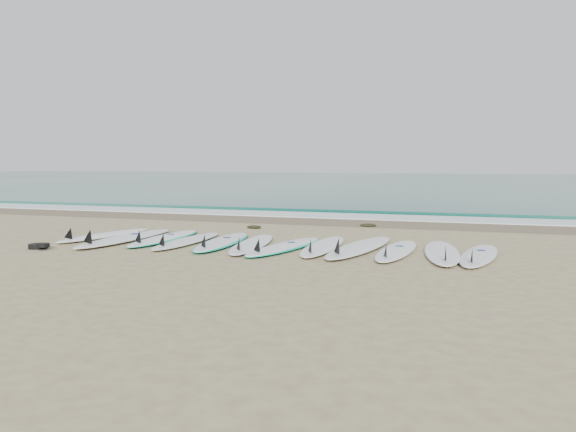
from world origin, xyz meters
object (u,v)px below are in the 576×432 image
(surfboard_6, at_px, (284,246))
(surfboard_11, at_px, (479,255))
(leash_coil, at_px, (39,246))
(surfboard_0, at_px, (103,235))

(surfboard_6, bearing_deg, surfboard_11, 10.95)
(surfboard_6, relative_size, leash_coil, 5.46)
(surfboard_11, xyz_separation_m, leash_coil, (-7.08, -1.32, -0.00))
(surfboard_0, bearing_deg, leash_coil, -86.06)
(surfboard_0, distance_m, surfboard_11, 6.93)
(surfboard_6, relative_size, surfboard_11, 1.04)
(surfboard_6, xyz_separation_m, leash_coil, (-3.96, -1.26, 0.00))
(surfboard_6, height_order, surfboard_11, surfboard_6)
(surfboard_11, height_order, leash_coil, surfboard_11)
(surfboard_11, bearing_deg, surfboard_6, -171.74)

